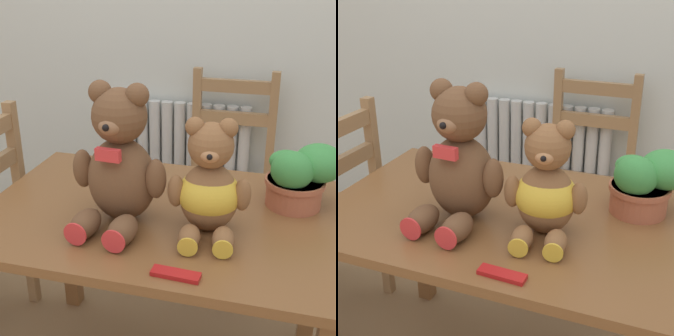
{
  "view_description": "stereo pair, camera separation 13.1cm",
  "coord_description": "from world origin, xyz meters",
  "views": [
    {
      "loc": [
        0.36,
        -0.86,
        1.4
      ],
      "look_at": [
        0.04,
        0.31,
        0.89
      ],
      "focal_mm": 50.0,
      "sensor_mm": 36.0,
      "label": 1
    },
    {
      "loc": [
        0.48,
        -0.82,
        1.4
      ],
      "look_at": [
        0.04,
        0.31,
        0.89
      ],
      "focal_mm": 50.0,
      "sensor_mm": 36.0,
      "label": 2
    }
  ],
  "objects": [
    {
      "name": "teddy_bear_right",
      "position": [
        0.16,
        0.3,
        0.84
      ],
      "size": [
        0.24,
        0.25,
        0.33
      ],
      "rotation": [
        0.0,
        0.0,
        3.27
      ],
      "color": "brown",
      "rests_on": "dining_table"
    },
    {
      "name": "wooden_chair_behind",
      "position": [
        0.1,
        1.19,
        0.46
      ],
      "size": [
        0.41,
        0.44,
        0.97
      ],
      "rotation": [
        0.0,
        0.0,
        3.14
      ],
      "color": "#997047",
      "rests_on": "ground_plane"
    },
    {
      "name": "potted_plant",
      "position": [
        0.41,
        0.52,
        0.81
      ],
      "size": [
        0.23,
        0.19,
        0.2
      ],
      "color": "#B25B3D",
      "rests_on": "dining_table"
    },
    {
      "name": "chocolate_bar",
      "position": [
        0.13,
        0.06,
        0.72
      ],
      "size": [
        0.12,
        0.04,
        0.01
      ],
      "primitive_type": "cube",
      "rotation": [
        0.0,
        0.0,
        -0.05
      ],
      "color": "red",
      "rests_on": "dining_table"
    },
    {
      "name": "radiator",
      "position": [
        -0.19,
        1.38,
        0.35
      ],
      "size": [
        0.74,
        0.1,
        0.78
      ],
      "color": "beige",
      "rests_on": "ground_plane"
    },
    {
      "name": "dining_table",
      "position": [
        0.0,
        0.37,
        0.59
      ],
      "size": [
        1.11,
        0.75,
        0.71
      ],
      "color": "brown",
      "rests_on": "ground_plane"
    },
    {
      "name": "teddy_bear_left",
      "position": [
        -0.1,
        0.29,
        0.89
      ],
      "size": [
        0.29,
        0.29,
        0.41
      ],
      "rotation": [
        0.0,
        0.0,
        3.08
      ],
      "color": "brown",
      "rests_on": "dining_table"
    }
  ]
}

